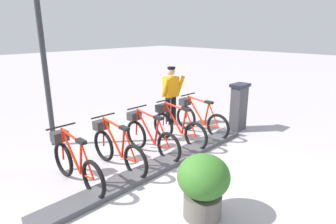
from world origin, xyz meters
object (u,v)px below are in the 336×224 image
at_px(bike_docked_1, 176,126).
at_px(bike_docked_3, 116,148).
at_px(bike_docked_2, 149,136).
at_px(payment_kiosk, 239,106).
at_px(bike_docked_4, 75,162).
at_px(bike_docked_0, 199,118).
at_px(lamp_post, 42,42).
at_px(worker_near_rack, 171,93).
at_px(planter_bush, 203,183).

relative_size(bike_docked_1, bike_docked_3, 1.00).
height_order(bike_docked_2, bike_docked_3, same).
xyz_separation_m(payment_kiosk, bike_docked_1, (0.57, 1.86, -0.24)).
bearing_deg(bike_docked_4, bike_docked_0, -90.00).
xyz_separation_m(bike_docked_2, bike_docked_4, (0.00, 1.76, 0.00)).
relative_size(bike_docked_2, bike_docked_3, 1.00).
relative_size(bike_docked_2, lamp_post, 0.48).
bearing_deg(bike_docked_3, lamp_post, 9.43).
bearing_deg(bike_docked_2, bike_docked_1, -90.00).
bearing_deg(worker_near_rack, payment_kiosk, -151.42).
bearing_deg(payment_kiosk, bike_docked_0, 59.84).
xyz_separation_m(bike_docked_0, bike_docked_4, (0.00, 3.52, 0.00)).
bearing_deg(bike_docked_1, payment_kiosk, -107.05).
relative_size(bike_docked_4, lamp_post, 0.48).
distance_m(payment_kiosk, bike_docked_2, 2.81).
bearing_deg(bike_docked_0, bike_docked_1, 90.00).
xyz_separation_m(bike_docked_0, bike_docked_2, (0.00, 1.76, 0.00)).
distance_m(bike_docked_3, planter_bush, 2.15).
height_order(bike_docked_0, bike_docked_1, same).
bearing_deg(bike_docked_1, bike_docked_0, -90.00).
distance_m(payment_kiosk, bike_docked_0, 1.16).
xyz_separation_m(bike_docked_3, bike_docked_4, (0.00, 0.88, 0.00)).
bearing_deg(payment_kiosk, bike_docked_3, 81.04).
bearing_deg(bike_docked_4, bike_docked_1, -90.00).
relative_size(bike_docked_1, lamp_post, 0.48).
distance_m(bike_docked_2, lamp_post, 3.09).
bearing_deg(bike_docked_1, bike_docked_3, 90.00).
relative_size(bike_docked_1, planter_bush, 1.77).
height_order(bike_docked_1, bike_docked_2, same).
relative_size(bike_docked_3, worker_near_rack, 1.04).
bearing_deg(lamp_post, bike_docked_2, -149.26).
bearing_deg(bike_docked_1, lamp_post, 45.66).
xyz_separation_m(bike_docked_0, bike_docked_1, (0.00, 0.88, 0.00)).
height_order(bike_docked_2, bike_docked_4, same).
bearing_deg(planter_bush, bike_docked_4, 21.47).
relative_size(bike_docked_3, lamp_post, 0.48).
xyz_separation_m(worker_near_rack, lamp_post, (0.97, 3.06, 1.48)).
xyz_separation_m(bike_docked_2, bike_docked_3, (0.00, 0.88, 0.00)).
height_order(bike_docked_0, bike_docked_2, same).
height_order(payment_kiosk, worker_near_rack, worker_near_rack).
bearing_deg(bike_docked_2, lamp_post, 30.74).
bearing_deg(planter_bush, bike_docked_2, -23.12).
bearing_deg(bike_docked_3, bike_docked_2, -90.00).
distance_m(lamp_post, planter_bush, 4.60).
distance_m(bike_docked_0, worker_near_rack, 1.19).
bearing_deg(planter_bush, payment_kiosk, -66.72).
relative_size(worker_near_rack, lamp_post, 0.46).
xyz_separation_m(payment_kiosk, bike_docked_4, (0.57, 4.50, -0.24)).
xyz_separation_m(bike_docked_3, worker_near_rack, (1.08, -2.72, 0.48)).
bearing_deg(bike_docked_3, bike_docked_1, -90.00).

